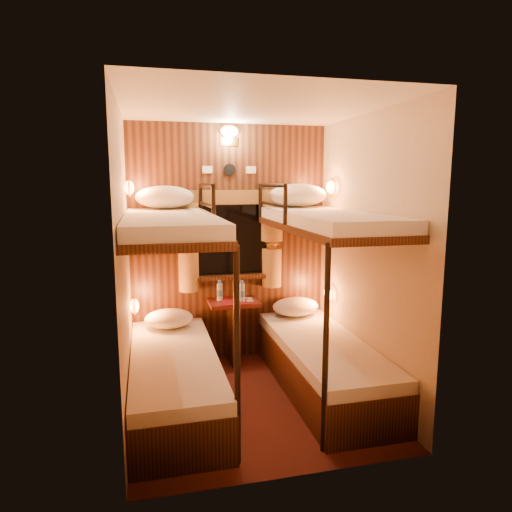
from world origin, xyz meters
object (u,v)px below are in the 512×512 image
object	(u,v)px
bunk_left	(173,341)
bottle_left	(220,292)
bunk_right	(323,329)
table	(234,323)
bottle_right	(242,293)

from	to	relation	value
bunk_left	bottle_left	distance (m)	0.98
bunk_right	bottle_left	bearing A→B (deg)	133.66
bunk_right	bottle_left	world-z (taller)	bunk_right
bunk_right	table	bearing A→B (deg)	129.67
bunk_left	bottle_right	xyz separation A→B (m)	(0.72, 0.72, 0.19)
bunk_left	bunk_right	xyz separation A→B (m)	(1.30, 0.00, 0.00)
bunk_right	table	size ratio (longest dim) A/B	2.90
bunk_right	table	world-z (taller)	bunk_right
bunk_left	table	size ratio (longest dim) A/B	2.90
bunk_left	bottle_left	world-z (taller)	bunk_left
bunk_right	bottle_right	size ratio (longest dim) A/B	8.75
bunk_right	bottle_left	size ratio (longest dim) A/B	9.09
bottle_right	bunk_right	bearing A→B (deg)	-51.31
table	bunk_left	bearing A→B (deg)	-129.67
bottle_left	bunk_right	bearing A→B (deg)	-46.34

